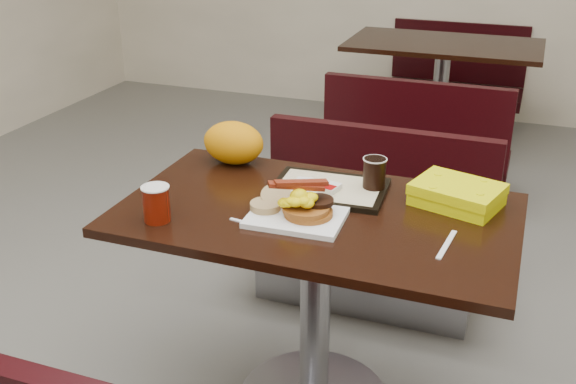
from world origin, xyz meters
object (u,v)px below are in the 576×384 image
(platter, at_px, (297,217))
(hashbrown_sleeve_right, at_px, (330,188))
(table_far, at_px, (439,100))
(tray, at_px, (329,189))
(paper_bag, at_px, (234,143))
(table_near, at_px, (315,313))
(knife, at_px, (447,245))
(bench_far_s, at_px, (420,136))
(fork, at_px, (243,222))
(coffee_cup_near, at_px, (156,204))
(clamshell, at_px, (457,194))
(bench_far_n, at_px, (454,76))
(coffee_cup_far, at_px, (374,173))
(pancake_stack, at_px, (308,210))
(bench_near_n, at_px, (368,226))
(hashbrown_sleeve_left, at_px, (303,183))

(platter, height_order, hashbrown_sleeve_right, hashbrown_sleeve_right)
(table_far, xyz_separation_m, hashbrown_sleeve_right, (0.00, -2.48, 0.40))
(tray, distance_m, paper_bag, 0.42)
(table_near, height_order, knife, knife)
(bench_far_s, distance_m, fork, 2.10)
(fork, bearing_deg, coffee_cup_near, -154.07)
(paper_bag, bearing_deg, platter, -43.92)
(clamshell, xyz_separation_m, paper_bag, (-0.79, 0.08, 0.04))
(bench_far_s, xyz_separation_m, platter, (-0.04, -1.98, 0.40))
(hashbrown_sleeve_right, bearing_deg, bench_far_n, 102.79)
(coffee_cup_near, height_order, knife, coffee_cup_near)
(coffee_cup_far, bearing_deg, coffee_cup_near, -142.53)
(table_far, xyz_separation_m, fork, (-0.18, -2.75, 0.38))
(bench_far_s, height_order, paper_bag, paper_bag)
(bench_far_s, bearing_deg, paper_bag, -103.76)
(coffee_cup_near, height_order, hashbrown_sleeve_right, coffee_cup_near)
(pancake_stack, height_order, knife, pancake_stack)
(coffee_cup_near, relative_size, hashbrown_sleeve_right, 1.56)
(paper_bag, bearing_deg, table_near, -34.04)
(coffee_cup_near, bearing_deg, fork, 17.13)
(platter, height_order, knife, platter)
(hashbrown_sleeve_right, xyz_separation_m, coffee_cup_far, (0.12, 0.08, 0.04))
(platter, xyz_separation_m, coffee_cup_near, (-0.38, -0.15, 0.05))
(hashbrown_sleeve_right, height_order, clamshell, clamshell)
(bench_near_n, height_order, hashbrown_sleeve_left, hashbrown_sleeve_left)
(bench_far_n, relative_size, coffee_cup_near, 9.18)
(bench_far_s, bearing_deg, clamshell, -77.10)
(fork, xyz_separation_m, hashbrown_sleeve_right, (0.18, 0.27, 0.02))
(bench_far_n, bearing_deg, paper_bag, -97.51)
(table_near, bearing_deg, coffee_cup_near, -151.48)
(fork, height_order, coffee_cup_far, coffee_cup_far)
(paper_bag, bearing_deg, coffee_cup_far, -8.37)
(bench_far_n, relative_size, coffee_cup_far, 10.13)
(platter, xyz_separation_m, fork, (-0.14, -0.08, -0.01))
(fork, height_order, paper_bag, paper_bag)
(coffee_cup_far, bearing_deg, hashbrown_sleeve_left, -161.89)
(fork, height_order, knife, same)
(pancake_stack, height_order, paper_bag, paper_bag)
(table_near, xyz_separation_m, platter, (-0.04, -0.08, 0.38))
(platter, height_order, hashbrown_sleeve_left, hashbrown_sleeve_left)
(knife, distance_m, tray, 0.47)
(tray, bearing_deg, bench_far_n, 86.56)
(bench_near_n, height_order, pancake_stack, pancake_stack)
(table_far, bearing_deg, bench_far_n, 90.00)
(bench_far_s, bearing_deg, platter, -91.09)
(pancake_stack, xyz_separation_m, knife, (0.41, -0.02, -0.03))
(tray, relative_size, hashbrown_sleeve_left, 5.33)
(table_far, bearing_deg, paper_bag, -99.72)
(bench_near_n, height_order, paper_bag, paper_bag)
(bench_near_n, relative_size, bench_far_s, 1.00)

